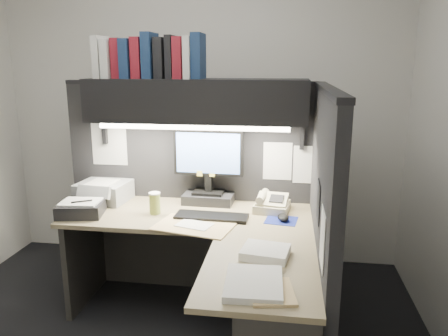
{
  "coord_description": "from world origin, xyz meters",
  "views": [
    {
      "loc": [
        0.77,
        -2.27,
        1.76
      ],
      "look_at": [
        0.36,
        0.51,
        1.08
      ],
      "focal_mm": 35.0,
      "sensor_mm": 36.0,
      "label": 1
    }
  ],
  "objects_px": {
    "desk": "(223,295)",
    "printer": "(104,191)",
    "coffee_cup": "(155,204)",
    "notebook_stack": "(81,209)",
    "keyboard": "(212,217)",
    "telephone": "(272,204)",
    "monitor": "(208,174)",
    "overhead_shelf": "(196,101)"
  },
  "relations": [
    {
      "from": "keyboard",
      "to": "telephone",
      "type": "distance_m",
      "value": 0.46
    },
    {
      "from": "coffee_cup",
      "to": "printer",
      "type": "bearing_deg",
      "value": 153.99
    },
    {
      "from": "desk",
      "to": "telephone",
      "type": "relative_size",
      "value": 6.96
    },
    {
      "from": "desk",
      "to": "monitor",
      "type": "height_order",
      "value": "monitor"
    },
    {
      "from": "coffee_cup",
      "to": "notebook_stack",
      "type": "relative_size",
      "value": 0.48
    },
    {
      "from": "keyboard",
      "to": "coffee_cup",
      "type": "relative_size",
      "value": 3.48
    },
    {
      "from": "desk",
      "to": "overhead_shelf",
      "type": "distance_m",
      "value": 1.33
    },
    {
      "from": "telephone",
      "to": "notebook_stack",
      "type": "bearing_deg",
      "value": -159.94
    },
    {
      "from": "overhead_shelf",
      "to": "monitor",
      "type": "distance_m",
      "value": 0.56
    },
    {
      "from": "coffee_cup",
      "to": "printer",
      "type": "relative_size",
      "value": 0.39
    },
    {
      "from": "overhead_shelf",
      "to": "telephone",
      "type": "height_order",
      "value": "overhead_shelf"
    },
    {
      "from": "desk",
      "to": "keyboard",
      "type": "relative_size",
      "value": 3.43
    },
    {
      "from": "telephone",
      "to": "printer",
      "type": "xyz_separation_m",
      "value": [
        -1.28,
        0.05,
        0.02
      ]
    },
    {
      "from": "overhead_shelf",
      "to": "monitor",
      "type": "bearing_deg",
      "value": 42.5
    },
    {
      "from": "telephone",
      "to": "notebook_stack",
      "type": "distance_m",
      "value": 1.33
    },
    {
      "from": "telephone",
      "to": "coffee_cup",
      "type": "height_order",
      "value": "coffee_cup"
    },
    {
      "from": "coffee_cup",
      "to": "notebook_stack",
      "type": "distance_m",
      "value": 0.51
    },
    {
      "from": "monitor",
      "to": "telephone",
      "type": "relative_size",
      "value": 2.27
    },
    {
      "from": "desk",
      "to": "notebook_stack",
      "type": "relative_size",
      "value": 5.73
    },
    {
      "from": "keyboard",
      "to": "coffee_cup",
      "type": "distance_m",
      "value": 0.41
    },
    {
      "from": "coffee_cup",
      "to": "printer",
      "type": "height_order",
      "value": "printer"
    },
    {
      "from": "keyboard",
      "to": "printer",
      "type": "relative_size",
      "value": 1.37
    },
    {
      "from": "desk",
      "to": "coffee_cup",
      "type": "xyz_separation_m",
      "value": [
        -0.56,
        0.53,
        0.36
      ]
    },
    {
      "from": "monitor",
      "to": "notebook_stack",
      "type": "distance_m",
      "value": 0.93
    },
    {
      "from": "keyboard",
      "to": "coffee_cup",
      "type": "height_order",
      "value": "coffee_cup"
    },
    {
      "from": "desk",
      "to": "printer",
      "type": "distance_m",
      "value": 1.33
    },
    {
      "from": "coffee_cup",
      "to": "desk",
      "type": "bearing_deg",
      "value": -43.26
    },
    {
      "from": "printer",
      "to": "coffee_cup",
      "type": "bearing_deg",
      "value": -20.3
    },
    {
      "from": "printer",
      "to": "notebook_stack",
      "type": "xyz_separation_m",
      "value": [
        -0.02,
        -0.33,
        -0.03
      ]
    },
    {
      "from": "monitor",
      "to": "coffee_cup",
      "type": "bearing_deg",
      "value": -136.14
    },
    {
      "from": "desk",
      "to": "keyboard",
      "type": "xyz_separation_m",
      "value": [
        -0.15,
        0.49,
        0.3
      ]
    },
    {
      "from": "desk",
      "to": "monitor",
      "type": "bearing_deg",
      "value": 105.75
    },
    {
      "from": "printer",
      "to": "notebook_stack",
      "type": "bearing_deg",
      "value": -88.51
    },
    {
      "from": "keyboard",
      "to": "telephone",
      "type": "bearing_deg",
      "value": 30.26
    },
    {
      "from": "overhead_shelf",
      "to": "notebook_stack",
      "type": "xyz_separation_m",
      "value": [
        -0.75,
        -0.33,
        -0.73
      ]
    },
    {
      "from": "notebook_stack",
      "to": "coffee_cup",
      "type": "bearing_deg",
      "value": 11.86
    },
    {
      "from": "overhead_shelf",
      "to": "coffee_cup",
      "type": "relative_size",
      "value": 10.88
    },
    {
      "from": "keyboard",
      "to": "telephone",
      "type": "relative_size",
      "value": 2.03
    },
    {
      "from": "overhead_shelf",
      "to": "coffee_cup",
      "type": "bearing_deg",
      "value": -138.7
    },
    {
      "from": "printer",
      "to": "notebook_stack",
      "type": "height_order",
      "value": "printer"
    },
    {
      "from": "telephone",
      "to": "monitor",
      "type": "bearing_deg",
      "value": 174.62
    },
    {
      "from": "desk",
      "to": "printer",
      "type": "relative_size",
      "value": 4.69
    }
  ]
}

